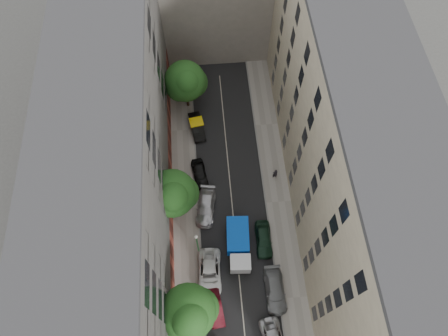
{
  "coord_description": "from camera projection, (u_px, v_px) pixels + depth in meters",
  "views": [
    {
      "loc": [
        -2.41,
        -17.65,
        43.96
      ],
      "look_at": [
        -0.81,
        1.99,
        6.0
      ],
      "focal_mm": 32.0,
      "sensor_mm": 36.0,
      "label": 1
    }
  ],
  "objects": [
    {
      "name": "car_left_4",
      "position": [
        200.0,
        174.0,
        48.38
      ],
      "size": [
        2.22,
        4.27,
        1.39
      ],
      "primitive_type": "imported",
      "rotation": [
        0.0,
        0.0,
        0.15
      ],
      "color": "black",
      "rests_on": "ground"
    },
    {
      "name": "building_right",
      "position": [
        347.0,
        158.0,
        38.75
      ],
      "size": [
        8.0,
        44.0,
        20.0
      ],
      "primitive_type": "cube",
      "color": "#C3B698",
      "rests_on": "ground"
    },
    {
      "name": "car_left_5",
      "position": [
        197.0,
        127.0,
        51.49
      ],
      "size": [
        2.23,
        4.56,
        1.44
      ],
      "primitive_type": "imported",
      "rotation": [
        0.0,
        0.0,
        0.17
      ],
      "color": "black",
      "rests_on": "ground"
    },
    {
      "name": "building_left",
      "position": [
        119.0,
        175.0,
        37.93
      ],
      "size": [
        8.0,
        44.0,
        20.0
      ],
      "primitive_type": "cube",
      "color": "#4A4745",
      "rests_on": "ground"
    },
    {
      "name": "tree_near",
      "position": [
        190.0,
        313.0,
        35.18
      ],
      "size": [
        5.27,
        4.99,
        9.73
      ],
      "color": "#382619",
      "rests_on": "sidewalk_left"
    },
    {
      "name": "lamp_post",
      "position": [
        197.0,
        243.0,
        41.29
      ],
      "size": [
        0.36,
        0.36,
        5.75
      ],
      "color": "#1C6329",
      "rests_on": "sidewalk_left"
    },
    {
      "name": "sidewalk_right",
      "position": [
        278.0,
        202.0,
        47.35
      ],
      "size": [
        3.0,
        44.0,
        0.15
      ],
      "primitive_type": "cube",
      "color": "gray",
      "rests_on": "ground"
    },
    {
      "name": "car_left_1",
      "position": [
        215.0,
        307.0,
        41.28
      ],
      "size": [
        1.91,
        4.2,
        1.34
      ],
      "primitive_type": "imported",
      "rotation": [
        0.0,
        0.0,
        0.12
      ],
      "color": "#501018",
      "rests_on": "ground"
    },
    {
      "name": "ground",
      "position": [
        232.0,
        206.0,
        47.21
      ],
      "size": [
        120.0,
        120.0,
        0.0
      ],
      "primitive_type": "plane",
      "color": "#4C4C49",
      "rests_on": "ground"
    },
    {
      "name": "tarp_truck",
      "position": [
        238.0,
        244.0,
        43.52
      ],
      "size": [
        2.64,
        5.99,
        2.71
      ],
      "rotation": [
        0.0,
        0.0,
        -0.06
      ],
      "color": "black",
      "rests_on": "ground"
    },
    {
      "name": "pedestrian",
      "position": [
        275.0,
        174.0,
        48.01
      ],
      "size": [
        0.7,
        0.5,
        1.78
      ],
      "primitive_type": "imported",
      "rotation": [
        0.0,
        0.0,
        3.26
      ],
      "color": "black",
      "rests_on": "sidewalk_right"
    },
    {
      "name": "car_right_1",
      "position": [
        275.0,
        290.0,
        42.0
      ],
      "size": [
        2.13,
        5.08,
        1.47
      ],
      "primitive_type": "imported",
      "rotation": [
        0.0,
        0.0,
        0.02
      ],
      "color": "slate",
      "rests_on": "ground"
    },
    {
      "name": "car_left_3",
      "position": [
        206.0,
        207.0,
        46.36
      ],
      "size": [
        2.86,
        5.31,
        1.46
      ],
      "primitive_type": "imported",
      "rotation": [
        0.0,
        0.0,
        -0.17
      ],
      "color": "#B9B8BD",
      "rests_on": "ground"
    },
    {
      "name": "sidewalk_left",
      "position": [
        186.0,
        209.0,
        46.94
      ],
      "size": [
        3.0,
        44.0,
        0.15
      ],
      "primitive_type": "cube",
      "color": "gray",
      "rests_on": "ground"
    },
    {
      "name": "tree_mid",
      "position": [
        173.0,
        195.0,
        41.08
      ],
      "size": [
        5.34,
        5.08,
        9.03
      ],
      "color": "#382619",
      "rests_on": "sidewalk_left"
    },
    {
      "name": "tree_far",
      "position": [
        186.0,
        82.0,
        49.5
      ],
      "size": [
        5.42,
        5.17,
        7.49
      ],
      "color": "#382619",
      "rests_on": "sidewalk_left"
    },
    {
      "name": "road_surface",
      "position": [
        232.0,
        206.0,
        47.2
      ],
      "size": [
        8.0,
        44.0,
        0.02
      ],
      "primitive_type": "cube",
      "color": "black",
      "rests_on": "ground"
    },
    {
      "name": "car_right_2",
      "position": [
        264.0,
        239.0,
        44.55
      ],
      "size": [
        1.88,
        4.44,
        1.5
      ],
      "primitive_type": "imported",
      "rotation": [
        0.0,
        0.0,
        -0.03
      ],
      "color": "#15301F",
      "rests_on": "ground"
    },
    {
      "name": "car_left_2",
      "position": [
        210.0,
        273.0,
        42.85
      ],
      "size": [
        2.73,
        5.46,
        1.48
      ],
      "primitive_type": "imported",
      "rotation": [
        0.0,
        0.0,
        -0.05
      ],
      "color": "silver",
      "rests_on": "ground"
    }
  ]
}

